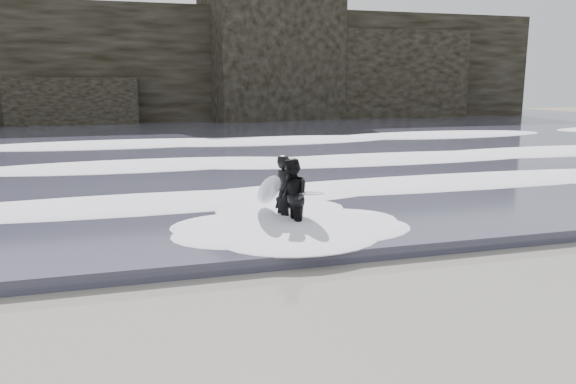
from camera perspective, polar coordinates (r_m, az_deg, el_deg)
name	(u,v)px	position (r m, az deg, el deg)	size (l,w,h in m)	color
ground	(421,324)	(9.18, 13.33, -12.95)	(120.00, 120.00, 0.00)	#8A7559
sea	(193,138)	(36.66, -9.62, 5.46)	(90.00, 52.00, 0.30)	#343446
headland	(169,67)	(53.42, -12.03, 12.33)	(70.00, 9.00, 10.00)	black
foam_near	(273,192)	(17.11, -1.57, 0.03)	(60.00, 3.20, 0.20)	white
foam_mid	(230,161)	(23.85, -5.88, 3.20)	(60.00, 4.00, 0.24)	white
foam_far	(201,139)	(32.68, -8.79, 5.33)	(60.00, 4.80, 0.30)	white
surfer_left	(282,191)	(14.34, -0.64, 0.07)	(1.05, 1.87, 1.88)	black
surfer_right	(293,197)	(13.60, 0.52, -0.50)	(1.11, 2.02, 1.89)	black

